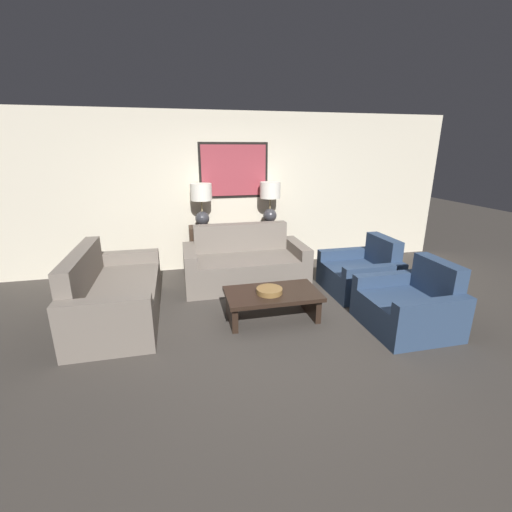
% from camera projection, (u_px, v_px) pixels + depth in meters
% --- Properties ---
extents(ground_plane, '(20.00, 20.00, 0.00)m').
position_uv_depth(ground_plane, '(269.00, 329.00, 4.09)').
color(ground_plane, '#3D3833').
extents(back_wall, '(7.95, 0.12, 2.65)m').
position_uv_depth(back_wall, '(234.00, 192.00, 5.96)').
color(back_wall, beige).
rests_on(back_wall, ground_plane).
extents(console_table, '(1.62, 0.40, 0.80)m').
position_uv_depth(console_table, '(237.00, 248.00, 5.98)').
color(console_table, '#332319').
rests_on(console_table, ground_plane).
extents(table_lamp_left, '(0.35, 0.35, 0.71)m').
position_uv_depth(table_lamp_left, '(201.00, 200.00, 5.60)').
color(table_lamp_left, '#333338').
rests_on(table_lamp_left, console_table).
extents(table_lamp_right, '(0.35, 0.35, 0.71)m').
position_uv_depth(table_lamp_right, '(270.00, 198.00, 5.85)').
color(table_lamp_right, '#333338').
rests_on(table_lamp_right, console_table).
extents(couch_by_back_wall, '(1.87, 0.94, 0.90)m').
position_uv_depth(couch_by_back_wall, '(245.00, 265.00, 5.39)').
color(couch_by_back_wall, slate).
rests_on(couch_by_back_wall, ground_plane).
extents(couch_by_side, '(0.94, 1.87, 0.90)m').
position_uv_depth(couch_by_side, '(115.00, 296.00, 4.26)').
color(couch_by_side, slate).
rests_on(couch_by_side, ground_plane).
extents(coffee_table, '(1.16, 0.66, 0.37)m').
position_uv_depth(coffee_table, '(272.00, 299.00, 4.25)').
color(coffee_table, black).
rests_on(coffee_table, ground_plane).
extents(decorative_bowl, '(0.32, 0.32, 0.06)m').
position_uv_depth(decorative_bowl, '(269.00, 291.00, 4.17)').
color(decorative_bowl, olive).
rests_on(decorative_bowl, coffee_table).
extents(armchair_near_back_wall, '(0.92, 0.97, 0.82)m').
position_uv_depth(armchair_near_back_wall, '(361.00, 274.00, 5.10)').
color(armchair_near_back_wall, navy).
rests_on(armchair_near_back_wall, ground_plane).
extents(armchair_near_camera, '(0.92, 0.97, 0.82)m').
position_uv_depth(armchair_near_camera, '(410.00, 307.00, 4.05)').
color(armchair_near_camera, navy).
rests_on(armchair_near_camera, ground_plane).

